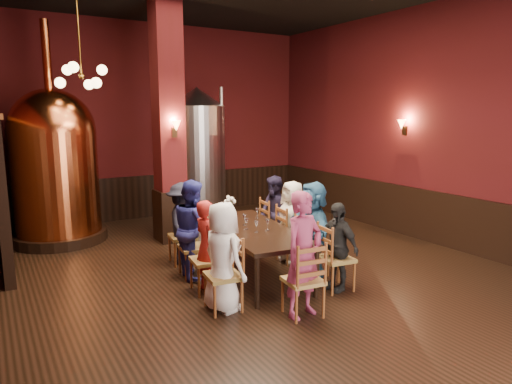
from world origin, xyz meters
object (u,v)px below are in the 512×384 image
dining_table (253,232)px  person_1 (207,246)px  steel_vessel (198,154)px  copper_kettle (55,164)px  person_2 (193,229)px  person_0 (223,257)px  rose_vase (231,203)px

dining_table → person_1: 0.91m
dining_table → steel_vessel: steel_vessel is taller
person_1 → copper_kettle: bearing=17.5°
person_1 → person_2: person_2 is taller
dining_table → copper_kettle: 4.31m
steel_vessel → person_2: bearing=-114.9°
person_2 → person_0: bearing=-179.5°
copper_kettle → rose_vase: 3.60m
copper_kettle → rose_vase: size_ratio=11.90×
person_0 → rose_vase: size_ratio=4.04×
rose_vase → person_0: bearing=-120.4°
person_1 → steel_vessel: 4.59m
copper_kettle → person_2: bearing=-64.5°
person_0 → steel_vessel: (1.80, 4.83, 0.82)m
person_2 → rose_vase: bearing=-54.1°
person_0 → person_1: 0.67m
dining_table → person_2: person_2 is taller
rose_vase → person_2: bearing=-151.7°
person_0 → copper_kettle: copper_kettle is taller
person_2 → rose_vase: person_2 is taller
person_2 → copper_kettle: size_ratio=0.36×
dining_table → copper_kettle: bearing=129.9°
copper_kettle → steel_vessel: (3.12, 0.38, 0.01)m
steel_vessel → rose_vase: size_ratio=8.73×
person_1 → copper_kettle: size_ratio=0.32×
dining_table → rose_vase: 0.96m
dining_table → person_1: person_1 is taller
person_1 → copper_kettle: copper_kettle is taller
dining_table → steel_vessel: bearing=85.2°
dining_table → person_0: person_0 is taller
person_0 → copper_kettle: 4.71m
dining_table → person_2: bearing=158.8°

